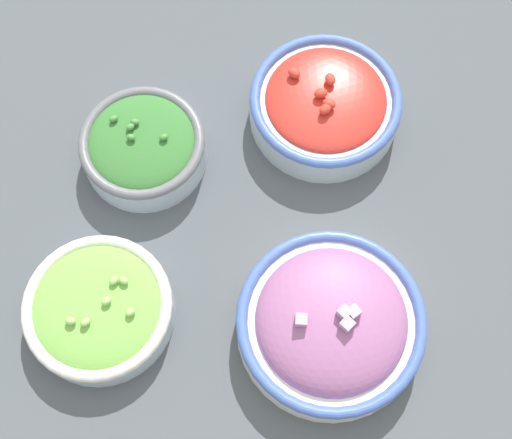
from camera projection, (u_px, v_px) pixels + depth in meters
The scene contains 5 objects.
ground_plane at pixel (256, 229), 0.78m from camera, with size 3.00×3.00×0.00m, color #4C5156.
bowl_cherry_tomatoes at pixel (325, 105), 0.81m from camera, with size 0.17×0.17×0.06m.
bowl_lettuce at pixel (99, 308), 0.73m from camera, with size 0.15×0.15×0.05m.
bowl_red_onion at pixel (331, 323), 0.72m from camera, with size 0.19×0.19×0.07m.
bowl_broccoli at pixel (143, 146), 0.79m from camera, with size 0.14×0.14×0.06m.
Camera 1 is at (0.23, 0.15, 0.73)m, focal length 50.00 mm.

